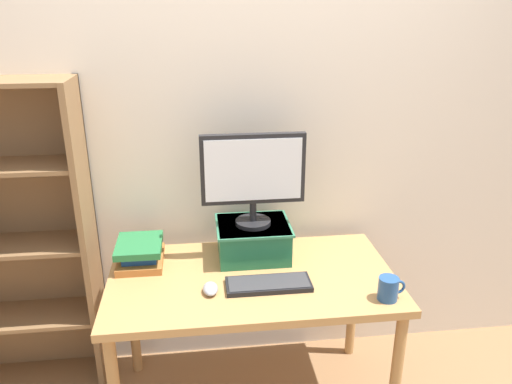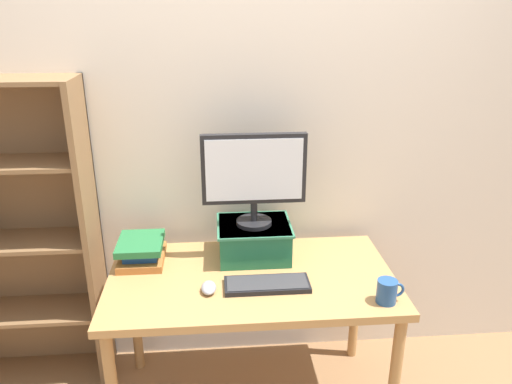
{
  "view_description": "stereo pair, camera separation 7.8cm",
  "coord_description": "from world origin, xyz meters",
  "px_view_note": "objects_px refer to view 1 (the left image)",
  "views": [
    {
      "loc": [
        -0.22,
        -1.96,
        1.89
      ],
      "look_at": [
        0.03,
        0.08,
        1.1
      ],
      "focal_mm": 35.0,
      "sensor_mm": 36.0,
      "label": 1
    },
    {
      "loc": [
        -0.14,
        -1.96,
        1.89
      ],
      "look_at": [
        0.03,
        0.08,
        1.1
      ],
      "focal_mm": 35.0,
      "sensor_mm": 36.0,
      "label": 2
    }
  ],
  "objects_px": {
    "riser_box": "(253,239)",
    "book_stack": "(140,252)",
    "coffee_mug": "(389,289)",
    "keyboard": "(269,284)",
    "computer_monitor": "(253,174)",
    "computer_mouse": "(210,289)",
    "desk": "(252,291)"
  },
  "relations": [
    {
      "from": "coffee_mug",
      "to": "keyboard",
      "type": "bearing_deg",
      "value": 161.92
    },
    {
      "from": "computer_monitor",
      "to": "keyboard",
      "type": "bearing_deg",
      "value": -83.45
    },
    {
      "from": "book_stack",
      "to": "riser_box",
      "type": "bearing_deg",
      "value": 0.84
    },
    {
      "from": "computer_mouse",
      "to": "coffee_mug",
      "type": "distance_m",
      "value": 0.75
    },
    {
      "from": "riser_box",
      "to": "keyboard",
      "type": "xyz_separation_m",
      "value": [
        0.03,
        -0.29,
        -0.08
      ]
    },
    {
      "from": "desk",
      "to": "coffee_mug",
      "type": "relative_size",
      "value": 11.16
    },
    {
      "from": "computer_monitor",
      "to": "book_stack",
      "type": "relative_size",
      "value": 1.8
    },
    {
      "from": "keyboard",
      "to": "computer_monitor",
      "type": "bearing_deg",
      "value": 96.55
    },
    {
      "from": "keyboard",
      "to": "coffee_mug",
      "type": "height_order",
      "value": "coffee_mug"
    },
    {
      "from": "keyboard",
      "to": "coffee_mug",
      "type": "bearing_deg",
      "value": -18.08
    },
    {
      "from": "riser_box",
      "to": "keyboard",
      "type": "relative_size",
      "value": 0.95
    },
    {
      "from": "book_stack",
      "to": "coffee_mug",
      "type": "height_order",
      "value": "book_stack"
    },
    {
      "from": "keyboard",
      "to": "coffee_mug",
      "type": "distance_m",
      "value": 0.51
    },
    {
      "from": "computer_monitor",
      "to": "book_stack",
      "type": "distance_m",
      "value": 0.65
    },
    {
      "from": "desk",
      "to": "book_stack",
      "type": "bearing_deg",
      "value": 160.19
    },
    {
      "from": "computer_mouse",
      "to": "book_stack",
      "type": "xyz_separation_m",
      "value": [
        -0.32,
        0.3,
        0.04
      ]
    },
    {
      "from": "desk",
      "to": "keyboard",
      "type": "xyz_separation_m",
      "value": [
        0.06,
        -0.1,
        0.09
      ]
    },
    {
      "from": "computer_monitor",
      "to": "computer_mouse",
      "type": "height_order",
      "value": "computer_monitor"
    },
    {
      "from": "riser_box",
      "to": "book_stack",
      "type": "relative_size",
      "value": 1.32
    },
    {
      "from": "computer_monitor",
      "to": "coffee_mug",
      "type": "xyz_separation_m",
      "value": [
        0.51,
        -0.45,
        -0.37
      ]
    },
    {
      "from": "riser_box",
      "to": "computer_monitor",
      "type": "relative_size",
      "value": 0.73
    },
    {
      "from": "riser_box",
      "to": "computer_monitor",
      "type": "distance_m",
      "value": 0.33
    },
    {
      "from": "riser_box",
      "to": "coffee_mug",
      "type": "height_order",
      "value": "riser_box"
    },
    {
      "from": "keyboard",
      "to": "desk",
      "type": "bearing_deg",
      "value": 121.44
    },
    {
      "from": "keyboard",
      "to": "riser_box",
      "type": "bearing_deg",
      "value": 96.52
    },
    {
      "from": "riser_box",
      "to": "book_stack",
      "type": "bearing_deg",
      "value": -179.16
    },
    {
      "from": "riser_box",
      "to": "keyboard",
      "type": "distance_m",
      "value": 0.3
    },
    {
      "from": "riser_box",
      "to": "coffee_mug",
      "type": "relative_size",
      "value": 3.05
    },
    {
      "from": "riser_box",
      "to": "book_stack",
      "type": "distance_m",
      "value": 0.54
    },
    {
      "from": "riser_box",
      "to": "computer_mouse",
      "type": "distance_m",
      "value": 0.38
    },
    {
      "from": "book_stack",
      "to": "keyboard",
      "type": "bearing_deg",
      "value": -26.45
    },
    {
      "from": "desk",
      "to": "riser_box",
      "type": "bearing_deg",
      "value": 81.65
    }
  ]
}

